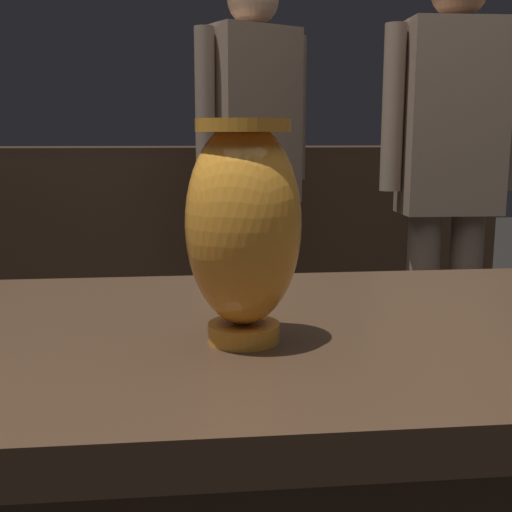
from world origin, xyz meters
name	(u,v)px	position (x,y,z in m)	size (l,w,h in m)	color
back_display_shelf	(210,253)	(0.00, 2.20, 0.49)	(2.60, 0.40, 0.99)	#382619
vase_centerpiece	(243,225)	(-0.04, -0.06, 0.94)	(0.14, 0.14, 0.27)	orange
shelf_vase_far_right	(431,118)	(1.04, 2.18, 1.12)	(0.10, 0.10, 0.27)	orange
visitor_near_right	(450,169)	(0.77, 1.27, 0.94)	(0.47, 0.19, 1.59)	#846B56
visitor_center_back	(253,162)	(0.14, 1.60, 0.95)	(0.42, 0.31, 1.61)	#846B56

